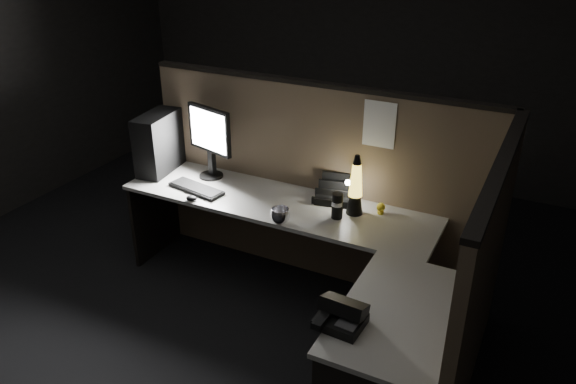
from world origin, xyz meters
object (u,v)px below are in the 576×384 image
at_px(lava_lamp, 356,190).
at_px(desk_phone, 341,315).
at_px(pc_tower, 159,143).
at_px(monitor, 210,135).
at_px(keyboard, 196,189).

height_order(lava_lamp, desk_phone, lava_lamp).
xyz_separation_m(pc_tower, desk_phone, (1.98, -1.10, -0.18)).
bearing_deg(monitor, keyboard, -67.07).
bearing_deg(lava_lamp, keyboard, -170.83).
xyz_separation_m(keyboard, desk_phone, (1.52, -0.92, 0.04)).
xyz_separation_m(pc_tower, monitor, (0.42, 0.09, 0.10)).
xyz_separation_m(monitor, desk_phone, (1.55, -1.19, -0.28)).
relative_size(keyboard, desk_phone, 1.78).
bearing_deg(pc_tower, lava_lamp, -6.70).
bearing_deg(monitor, lava_lamp, 11.86).
distance_m(monitor, desk_phone, 1.97).
distance_m(pc_tower, monitor, 0.44).
bearing_deg(pc_tower, monitor, 4.45).
bearing_deg(monitor, desk_phone, -22.05).
distance_m(lava_lamp, desk_phone, 1.17).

